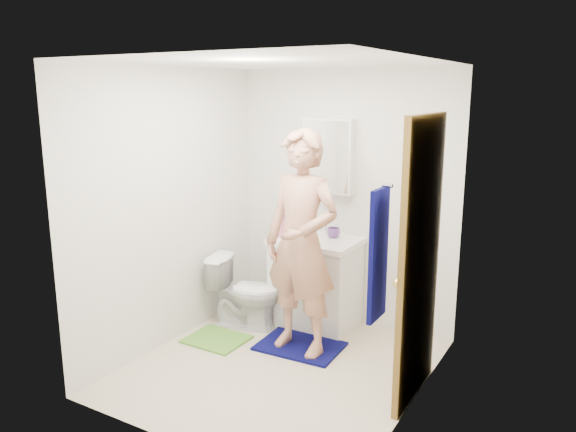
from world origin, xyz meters
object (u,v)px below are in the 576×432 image
object	(u,v)px
medicine_cabinet	(328,156)
toilet	(245,292)
toothbrush_cup	(333,233)
soap_dispenser	(284,225)
vanity_cabinet	(316,284)
man	(302,243)
towel	(378,255)

from	to	relation	value
medicine_cabinet	toilet	size ratio (longest dim) A/B	1.03
toothbrush_cup	soap_dispenser	bearing A→B (deg)	-156.53
toilet	toothbrush_cup	bearing A→B (deg)	-67.44
vanity_cabinet	toothbrush_cup	world-z (taller)	toothbrush_cup
toothbrush_cup	man	xyz separation A→B (m)	(0.03, -0.68, 0.07)
medicine_cabinet	towel	world-z (taller)	medicine_cabinet
toilet	soap_dispenser	xyz separation A→B (m)	(0.26, 0.29, 0.62)
medicine_cabinet	soap_dispenser	xyz separation A→B (m)	(-0.30, -0.31, -0.64)
toothbrush_cup	medicine_cabinet	bearing A→B (deg)	135.55
medicine_cabinet	toothbrush_cup	bearing A→B (deg)	-44.45
medicine_cabinet	toilet	distance (m)	1.50
vanity_cabinet	toothbrush_cup	size ratio (longest dim) A/B	6.52
towel	toothbrush_cup	bearing A→B (deg)	123.59
towel	toothbrush_cup	size ratio (longest dim) A/B	6.52
toothbrush_cup	man	size ratio (longest dim) A/B	0.07
vanity_cabinet	medicine_cabinet	xyz separation A→B (m)	(0.00, 0.22, 1.20)
vanity_cabinet	toothbrush_cup	bearing A→B (deg)	38.08
vanity_cabinet	towel	bearing A→B (deg)	-51.53
medicine_cabinet	man	distance (m)	1.04
medicine_cabinet	toilet	xyz separation A→B (m)	(-0.56, -0.60, -1.26)
toilet	man	bearing A→B (deg)	-118.13
toothbrush_cup	man	distance (m)	0.68
medicine_cabinet	man	world-z (taller)	medicine_cabinet
toothbrush_cup	man	bearing A→B (deg)	-87.08
toilet	medicine_cabinet	bearing A→B (deg)	-55.07
medicine_cabinet	toilet	world-z (taller)	medicine_cabinet
soap_dispenser	man	distance (m)	0.68
toilet	towel	bearing A→B (deg)	-134.83
toilet	man	world-z (taller)	man
man	towel	bearing A→B (deg)	-35.44
medicine_cabinet	soap_dispenser	size ratio (longest dim) A/B	3.31
vanity_cabinet	medicine_cabinet	size ratio (longest dim) A/B	1.14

